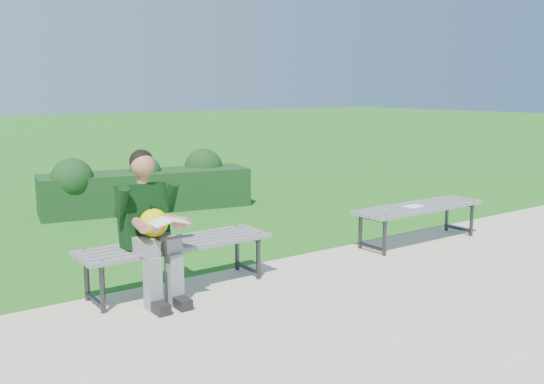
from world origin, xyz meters
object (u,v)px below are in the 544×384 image
object	(u,v)px
bench_left	(177,248)
paper_sheet	(413,206)
bench_right	(419,210)
seated_boy	(150,222)
hedge	(146,185)

from	to	relation	value
bench_left	paper_sheet	distance (m)	3.07
bench_left	bench_right	bearing A→B (deg)	-2.48
bench_right	seated_boy	xyz separation A→B (m)	(-3.47, 0.04, 0.30)
bench_right	paper_sheet	bearing A→B (deg)	180.00
hedge	seated_boy	xyz separation A→B (m)	(-1.69, -3.84, 0.34)
bench_left	paper_sheet	xyz separation A→B (m)	(3.07, -0.14, 0.06)
paper_sheet	seated_boy	bearing A→B (deg)	179.30
hedge	seated_boy	bearing A→B (deg)	-113.80
hedge	seated_boy	world-z (taller)	seated_boy
bench_left	bench_right	distance (m)	3.17
hedge	paper_sheet	size ratio (longest dim) A/B	14.16
hedge	paper_sheet	distance (m)	4.23
seated_boy	paper_sheet	xyz separation A→B (m)	(3.37, -0.04, -0.24)
bench_right	seated_boy	bearing A→B (deg)	179.32
hedge	bench_left	xyz separation A→B (m)	(-1.39, -3.74, 0.04)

